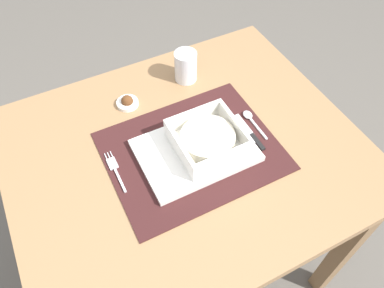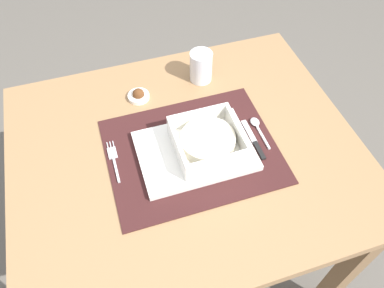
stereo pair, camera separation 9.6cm
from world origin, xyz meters
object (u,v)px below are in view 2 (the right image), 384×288
(dining_table, at_px, (186,172))
(butter_knife, at_px, (254,141))
(bread_knife, at_px, (243,136))
(drinking_glass, at_px, (201,68))
(fork, at_px, (113,158))
(spoon, at_px, (257,125))
(condiment_saucer, at_px, (139,95))
(porridge_bowl, at_px, (208,142))

(dining_table, distance_m, butter_knife, 0.21)
(bread_knife, bearing_deg, drinking_glass, 99.55)
(fork, bearing_deg, dining_table, -11.97)
(fork, xyz_separation_m, spoon, (0.39, -0.01, 0.00))
(dining_table, xyz_separation_m, drinking_glass, (0.12, 0.24, 0.15))
(butter_knife, bearing_deg, spoon, 58.41)
(dining_table, xyz_separation_m, bread_knife, (0.16, -0.01, 0.11))
(condiment_saucer, bearing_deg, porridge_bowl, -63.08)
(porridge_bowl, height_order, butter_knife, porridge_bowl)
(fork, relative_size, butter_knife, 0.93)
(spoon, distance_m, drinking_glass, 0.25)
(fork, height_order, condiment_saucer, condiment_saucer)
(spoon, bearing_deg, dining_table, -172.32)
(drinking_glass, xyz_separation_m, condiment_saucer, (-0.20, -0.02, -0.03))
(fork, relative_size, bread_knife, 0.95)
(dining_table, height_order, bread_knife, bread_knife)
(dining_table, bearing_deg, bread_knife, -3.07)
(dining_table, relative_size, bread_knife, 6.54)
(fork, distance_m, condiment_saucer, 0.23)
(condiment_saucer, bearing_deg, fork, -119.32)
(porridge_bowl, bearing_deg, fork, 167.84)
(spoon, bearing_deg, drinking_glass, 113.60)
(porridge_bowl, height_order, bread_knife, porridge_bowl)
(butter_knife, height_order, drinking_glass, drinking_glass)
(spoon, bearing_deg, bread_knife, -152.37)
(spoon, xyz_separation_m, drinking_glass, (-0.08, 0.23, 0.03))
(bread_knife, bearing_deg, fork, 176.62)
(bread_knife, bearing_deg, butter_knife, -47.55)
(porridge_bowl, distance_m, spoon, 0.16)
(fork, distance_m, bread_knife, 0.34)
(butter_knife, bearing_deg, fork, 168.75)
(butter_knife, distance_m, drinking_glass, 0.29)
(spoon, height_order, butter_knife, spoon)
(dining_table, height_order, condiment_saucer, condiment_saucer)
(porridge_bowl, height_order, drinking_glass, drinking_glass)
(condiment_saucer, bearing_deg, butter_knife, -45.26)
(spoon, xyz_separation_m, condiment_saucer, (-0.28, 0.21, 0.00))
(fork, bearing_deg, porridge_bowl, -16.52)
(fork, bearing_deg, bread_knife, -9.91)
(spoon, xyz_separation_m, bread_knife, (-0.05, -0.02, -0.00))
(porridge_bowl, bearing_deg, condiment_saucer, 116.92)
(porridge_bowl, relative_size, drinking_glass, 1.76)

